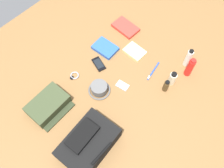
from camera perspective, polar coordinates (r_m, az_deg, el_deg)
The scene contains 15 objects.
ground_plane at distance 1.66m, azimuth 0.00°, elevation -0.86°, with size 2.64×2.02×0.02m, color brown.
backpack at distance 1.44m, azimuth -5.67°, elevation -13.85°, with size 0.36×0.25×0.15m.
toiletry_pouch at distance 1.60m, azimuth -14.86°, elevation -4.87°, with size 0.26×0.21×0.07m.
bucket_hat at distance 1.61m, azimuth -3.04°, elevation -1.09°, with size 0.15×0.15×0.06m.
toothpaste_tube at distance 1.76m, azimuth 17.65°, elevation 5.92°, with size 0.04×0.04×0.16m.
sunscreen_spray at distance 1.71m, azimuth 18.00°, elevation 3.78°, with size 0.05×0.05×0.17m.
lotion_bottle at distance 1.66m, azimuth 14.12°, elevation 1.28°, with size 0.05×0.05×0.12m.
cologne_bottle at distance 1.63m, azimuth 12.69°, elevation -0.43°, with size 0.04×0.04×0.11m.
paperback_novel at distance 1.93m, azimuth 3.21°, elevation 13.21°, with size 0.13×0.20×0.03m.
travel_guidebook at distance 1.80m, azimuth -1.63°, elevation 8.48°, with size 0.13×0.18×0.03m.
cell_phone at distance 1.73m, azimuth -3.17°, elevation 4.75°, with size 0.09×0.13×0.01m.
media_player at distance 1.65m, azimuth 2.49°, elevation -0.37°, with size 0.06×0.09×0.01m.
wristwatch at distance 1.70m, azimuth -8.94°, elevation 1.95°, with size 0.07×0.06×0.01m.
toothbrush at distance 1.72m, azimuth 9.64°, elevation 2.87°, with size 0.17×0.04×0.02m.
notepad at distance 1.80m, azimuth 5.42°, elevation 7.72°, with size 0.11×0.15×0.02m, color beige.
Camera 1 is at (0.57, 0.51, 1.46)m, focal length 38.56 mm.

